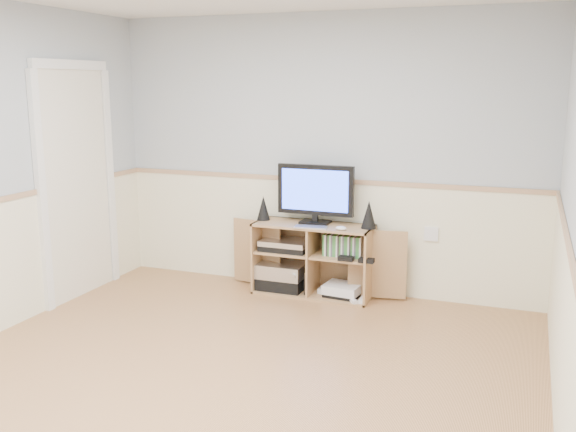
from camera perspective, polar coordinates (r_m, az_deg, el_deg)
The scene contains 11 objects.
room at distance 3.91m, azimuth -7.16°, elevation 1.77°, with size 4.04×4.54×2.54m.
media_cabinet at distance 5.84m, azimuth 2.41°, elevation -3.70°, with size 1.66×0.40×0.65m.
monitor at distance 5.71m, azimuth 2.46°, elevation 2.16°, with size 0.70×0.18×0.53m.
speaker_left at distance 5.89m, azimuth -2.20°, elevation 0.72°, with size 0.12×0.12×0.22m, color black.
speaker_right at distance 5.58m, azimuth 7.20°, elevation 0.13°, with size 0.13×0.13×0.24m, color black.
keyboard at distance 5.58m, azimuth 2.03°, elevation -0.99°, with size 0.29×0.11×0.01m, color silver.
mouse at distance 5.50m, azimuth 4.73°, elevation -1.09°, with size 0.10×0.06×0.04m, color white.
av_components at distance 5.92m, azimuth -0.42°, elevation -4.61°, with size 0.52×0.32×0.47m.
game_consoles at distance 5.79m, azimuth 4.80°, elevation -6.59°, with size 0.45×0.30×0.11m.
game_cases at distance 5.66m, azimuth 4.96°, elevation -2.64°, with size 0.34×0.14×0.19m, color #3F8C3F.
wall_outlet at distance 5.71m, azimuth 12.62°, elevation -1.57°, with size 0.12×0.03×0.12m, color white.
Camera 1 is at (1.75, -3.28, 1.89)m, focal length 40.00 mm.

